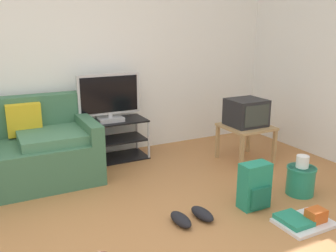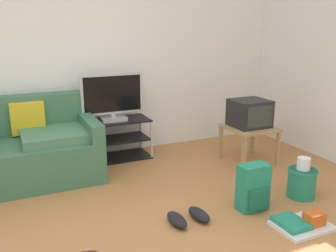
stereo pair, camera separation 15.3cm
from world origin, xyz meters
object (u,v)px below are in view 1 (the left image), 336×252
crt_tv (246,112)px  floor_tray (304,220)px  side_table (246,131)px  flat_tv (109,98)px  backpack (255,186)px  sneakers_pair (192,217)px  cleaning_bucket (301,178)px  couch (5,155)px  tv_stand (111,140)px

crt_tv → floor_tray: (-0.53, -1.49, -0.58)m
crt_tv → side_table: bearing=-90.0°
flat_tv → backpack: 2.05m
flat_tv → sneakers_pair: 1.92m
side_table → crt_tv: 0.23m
flat_tv → backpack: size_ratio=1.77×
sneakers_pair → cleaning_bucket: bearing=-1.3°
cleaning_bucket → sneakers_pair: cleaning_bucket is taller
couch → flat_tv: (1.23, 0.20, 0.46)m
crt_tv → cleaning_bucket: crt_tv is taller
flat_tv → crt_tv: flat_tv is taller
floor_tray → flat_tv: bearing=113.0°
tv_stand → sneakers_pair: bearing=-85.9°
side_table → crt_tv: (0.00, 0.02, 0.23)m
cleaning_bucket → floor_tray: 0.63m
side_table → backpack: 1.26m
flat_tv → sneakers_pair: bearing=-85.8°
cleaning_bucket → sneakers_pair: size_ratio=1.13×
side_table → cleaning_bucket: bearing=-96.2°
tv_stand → cleaning_bucket: 2.28m
tv_stand → floor_tray: tv_stand is taller
couch → side_table: size_ratio=3.40×
tv_stand → sneakers_pair: 1.80m
flat_tv → side_table: bearing=-27.6°
tv_stand → side_table: 1.69m
couch → floor_tray: bearing=-43.1°
tv_stand → backpack: 1.98m
flat_tv → cleaning_bucket: (1.37, -1.79, -0.62)m
tv_stand → side_table: bearing=-28.3°
side_table → sneakers_pair: size_ratio=1.55×
crt_tv → floor_tray: crt_tv is taller
floor_tray → crt_tv: bearing=70.4°
side_table → crt_tv: bearing=90.0°
tv_stand → cleaning_bucket: (1.37, -1.82, -0.08)m
tv_stand → cleaning_bucket: bearing=-52.9°
backpack → crt_tv: bearing=72.3°
tv_stand → cleaning_bucket: size_ratio=2.22×
side_table → cleaning_bucket: (-0.11, -1.02, -0.22)m
backpack → sneakers_pair: size_ratio=1.21×
flat_tv → floor_tray: (0.96, -2.25, -0.75)m
cleaning_bucket → sneakers_pair: 1.25m
flat_tv → side_table: 1.72m
tv_stand → sneakers_pair: size_ratio=2.52×
cleaning_bucket → couch: bearing=148.6°
tv_stand → side_table: size_ratio=1.63×
tv_stand → backpack: size_ratio=2.08×
flat_tv → side_table: flat_tv is taller
crt_tv → sneakers_pair: bearing=-143.4°
tv_stand → backpack: tv_stand is taller
tv_stand → flat_tv: size_ratio=1.18×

